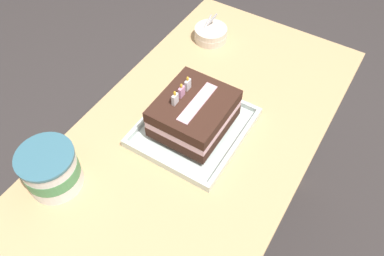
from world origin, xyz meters
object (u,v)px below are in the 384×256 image
(bowl_stack, at_px, (211,34))
(foil_tray, at_px, (194,128))
(birthday_cake, at_px, (194,113))
(ice_cream_tub, at_px, (51,169))

(bowl_stack, bearing_deg, foil_tray, -156.69)
(birthday_cake, distance_m, bowl_stack, 0.40)
(foil_tray, distance_m, ice_cream_tub, 0.38)
(foil_tray, xyz_separation_m, ice_cream_tub, (-0.32, 0.20, 0.05))
(birthday_cake, height_order, bowl_stack, birthday_cake)
(foil_tray, relative_size, birthday_cake, 1.50)
(birthday_cake, bearing_deg, ice_cream_tub, 147.74)
(foil_tray, height_order, ice_cream_tub, ice_cream_tub)
(bowl_stack, bearing_deg, ice_cream_tub, 176.20)
(foil_tray, bearing_deg, ice_cream_tub, 147.72)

